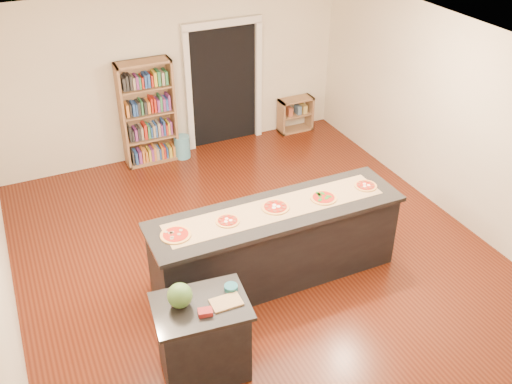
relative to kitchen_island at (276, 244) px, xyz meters
name	(u,v)px	position (x,y,z in m)	size (l,w,h in m)	color
room	(263,172)	(-0.04, 0.29, 0.88)	(6.00, 7.00, 2.80)	beige
doorway	(223,78)	(0.86, 3.76, 0.69)	(1.40, 0.09, 2.21)	black
kitchen_island	(276,244)	(0.00, 0.00, 0.00)	(3.10, 0.84, 1.02)	black
side_counter	(203,338)	(-1.33, -1.01, -0.05)	(0.93, 0.68, 0.92)	black
bookshelf	(148,113)	(-0.56, 3.59, 0.37)	(0.88, 0.31, 1.77)	#956C48
low_shelf	(295,114)	(2.22, 3.60, -0.19)	(0.64, 0.28, 0.64)	#956C48
waste_bin	(182,147)	(-0.05, 3.50, -0.32)	(0.27, 0.27, 0.39)	#529CB7
kraft_paper	(276,209)	(0.00, 0.03, 0.51)	(2.69, 0.48, 0.00)	#9F8152
watermelon	(180,296)	(-1.51, -0.93, 0.52)	(0.25, 0.25, 0.25)	#144214
cutting_board	(226,302)	(-1.10, -1.09, 0.41)	(0.30, 0.20, 0.02)	tan
package_red	(205,312)	(-1.33, -1.15, 0.43)	(0.14, 0.10, 0.05)	maroon
package_teal	(231,288)	(-0.98, -0.93, 0.43)	(0.14, 0.14, 0.05)	#195966
pizza_a	(176,235)	(-1.24, 0.01, 0.52)	(0.36, 0.36, 0.02)	tan
pizza_b	(228,221)	(-0.62, 0.02, 0.52)	(0.29, 0.29, 0.02)	tan
pizza_c	(275,207)	(0.00, 0.04, 0.52)	(0.34, 0.34, 0.02)	tan
pizza_d	(324,198)	(0.62, -0.02, 0.52)	(0.31, 0.31, 0.02)	tan
pizza_e	(366,186)	(1.24, -0.01, 0.52)	(0.29, 0.29, 0.02)	tan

